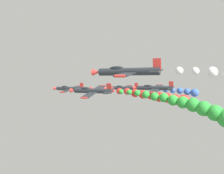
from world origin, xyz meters
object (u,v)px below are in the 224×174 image
Objects in this scene: airplane_lead at (69,88)px; airplane_right_outer at (127,71)px; airplane_right_inner at (124,88)px; airplane_left_inner at (92,91)px; airplane_left_outer at (154,88)px.

airplane_lead is 38.33m from airplane_right_outer.
airplane_lead is 17.94m from airplane_right_inner.
airplane_left_inner is 19.84m from airplane_right_outer.
airplane_right_inner is (25.10, 1.21, -0.16)m from airplane_left_inner.
airplane_left_inner is 1.00× the size of airplane_right_outer.
airplane_right_outer is (-39.53, -14.36, 3.72)m from airplane_right_inner.
airplane_lead is 1.00× the size of airplane_right_outer.
airplane_left_outer is (12.64, -11.37, 0.39)m from airplane_left_inner.
airplane_left_outer is (0.19, -25.30, 0.47)m from airplane_lead.
airplane_right_outer is (-27.07, -1.78, 3.17)m from airplane_left_outer.
airplane_left_outer is at bearing -134.72° from airplane_right_inner.
airplane_right_inner is 42.22m from airplane_right_outer.
airplane_lead reaches higher than airplane_right_inner.
airplane_right_outer is (-14.43, -13.15, 3.56)m from airplane_left_inner.
airplane_left_inner is 1.00× the size of airplane_left_outer.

